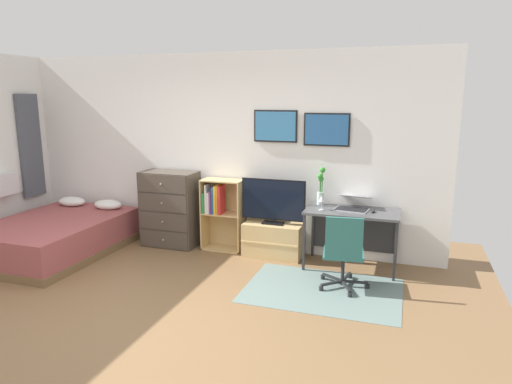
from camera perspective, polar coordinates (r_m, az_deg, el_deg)
ground_plane at (r=4.74m, az=-16.14°, el=-15.05°), size 7.20×7.20×0.00m
wall_back_with_posters at (r=6.41m, az=-4.36°, el=5.08°), size 6.12×0.09×2.70m
area_rug at (r=5.21m, az=8.33°, el=-12.08°), size 1.70×1.20×0.01m
bed at (r=6.83m, az=-23.85°, el=-5.02°), size 1.49×2.03×0.60m
dresser at (r=6.61m, az=-10.73°, el=-2.08°), size 0.79×0.46×1.07m
bookshelf at (r=6.34m, az=-4.59°, el=-2.08°), size 0.57×0.30×0.99m
tv_stand at (r=6.13m, az=2.19°, el=-6.00°), size 0.78×0.41×0.46m
television at (r=5.97m, az=2.17°, el=-1.22°), size 0.86×0.16×0.60m
desk at (r=5.81m, az=12.02°, el=-3.39°), size 1.13×0.60×0.74m
office_chair at (r=5.10m, az=10.92°, el=-7.23°), size 0.57×0.58×0.86m
laptop at (r=5.78m, az=12.12°, el=-1.40°), size 0.45×0.48×0.17m
computer_mouse at (r=5.66m, az=14.44°, el=-2.33°), size 0.06×0.10×0.03m
bamboo_vase at (r=5.91m, az=8.13°, el=0.49°), size 0.10×0.09×0.49m
wine_glass at (r=5.63m, az=8.23°, el=-0.90°), size 0.07×0.07×0.18m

